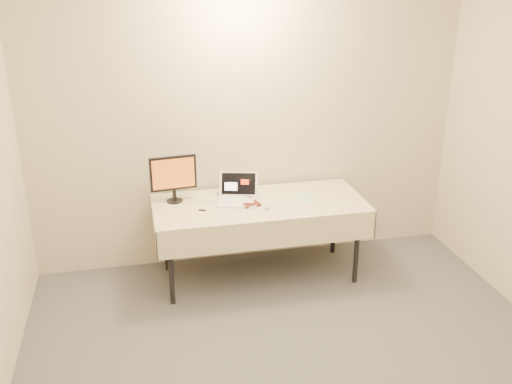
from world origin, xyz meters
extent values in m
cube|color=beige|center=(0.00, 2.50, 1.35)|extent=(4.00, 0.10, 2.70)
cylinder|color=black|center=(-0.82, 1.75, 0.34)|extent=(0.04, 0.04, 0.69)
cylinder|color=black|center=(0.82, 1.75, 0.34)|extent=(0.04, 0.04, 0.69)
cylinder|color=black|center=(-0.82, 2.34, 0.34)|extent=(0.04, 0.04, 0.69)
cylinder|color=black|center=(0.82, 2.34, 0.34)|extent=(0.04, 0.04, 0.69)
cube|color=gray|center=(0.00, 2.04, 0.71)|extent=(1.80, 0.75, 0.04)
cube|color=beige|center=(0.00, 2.04, 0.73)|extent=(1.86, 0.81, 0.01)
cube|color=beige|center=(0.00, 1.64, 0.60)|extent=(1.86, 0.01, 0.25)
cube|color=beige|center=(0.00, 2.45, 0.60)|extent=(1.86, 0.01, 0.25)
cube|color=beige|center=(-0.93, 2.04, 0.60)|extent=(0.01, 0.81, 0.25)
cube|color=beige|center=(0.93, 2.04, 0.60)|extent=(0.01, 0.81, 0.25)
cube|color=white|center=(-0.19, 2.06, 0.75)|extent=(0.39, 0.32, 0.02)
cube|color=white|center=(-0.15, 2.22, 0.86)|extent=(0.36, 0.18, 0.21)
cube|color=black|center=(-0.15, 2.22, 0.86)|extent=(0.31, 0.15, 0.18)
cylinder|color=black|center=(-0.73, 2.22, 0.74)|extent=(0.16, 0.16, 0.01)
cube|color=black|center=(-0.73, 2.22, 0.80)|extent=(0.03, 0.02, 0.10)
cube|color=black|center=(-0.73, 2.22, 1.00)|extent=(0.41, 0.07, 0.31)
cube|color=#D86019|center=(-0.73, 2.22, 1.00)|extent=(0.36, 0.04, 0.27)
imported|color=maroon|center=(-0.17, 2.01, 0.84)|extent=(0.15, 0.06, 0.21)
cube|color=black|center=(-0.24, 2.31, 0.76)|extent=(0.11, 0.08, 0.04)
cube|color=#FF140C|center=(-0.24, 2.29, 0.76)|extent=(0.07, 0.03, 0.02)
ellipsoid|color=#B7B7B9|center=(0.03, 1.90, 0.75)|extent=(0.07, 0.10, 0.02)
cube|color=#B6E5B7|center=(0.42, 2.06, 0.74)|extent=(0.12, 0.28, 0.00)
cube|color=black|center=(-0.52, 1.97, 0.74)|extent=(0.06, 0.04, 0.01)
camera|label=1|loc=(-1.03, -2.46, 2.68)|focal=40.00mm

